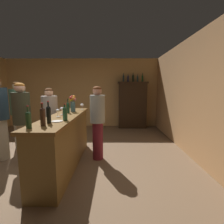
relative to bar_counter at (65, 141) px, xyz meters
The scene contains 24 objects.
floor 0.59m from the bar_counter, 168.85° to the left, with size 8.93×8.93×0.00m, color brown.
wall_back 3.66m from the bar_counter, 94.94° to the left, with size 6.02×0.12×2.65m, color tan.
wall_right 2.82m from the bar_counter, ahead, with size 0.12×6.99×2.65m, color tan.
bar_counter is the anchor object (origin of this frame).
display_cabinet 3.67m from the bar_counter, 62.89° to the left, with size 1.12×0.44×1.75m.
wine_bottle_pinot 1.18m from the bar_counter, 98.66° to the right, with size 0.07×0.07×0.30m.
wine_bottle_riesling 0.94m from the bar_counter, 90.68° to the right, with size 0.06×0.06×0.33m.
wine_bottle_syrah 1.07m from the bar_counter, 91.72° to the right, with size 0.07×0.07×0.32m.
wine_bottle_merlot 0.72m from the bar_counter, 91.62° to the left, with size 0.06×0.06×0.30m.
wine_bottle_rose 0.78m from the bar_counter, 69.96° to the right, with size 0.07×0.07×0.27m.
wine_glass_front 0.62m from the bar_counter, 118.34° to the left, with size 0.08×0.08×0.15m.
wine_glass_mid 1.09m from the bar_counter, 78.57° to the left, with size 0.08×0.08×0.15m.
wine_glass_rear 0.62m from the bar_counter, 119.73° to the right, with size 0.07×0.07×0.14m.
flower_arrangement 0.90m from the bar_counter, 85.76° to the left, with size 0.15×0.15×0.36m.
cheese_plate 0.76m from the bar_counter, 82.98° to the right, with size 0.17×0.17×0.01m, color white.
display_bottle_left 3.77m from the bar_counter, 68.00° to the left, with size 0.06×0.06×0.33m.
display_bottle_midleft 3.82m from the bar_counter, 65.45° to the left, with size 0.07×0.07×0.29m.
display_bottle_center 3.91m from the bar_counter, 62.78° to the left, with size 0.06×0.06×0.33m.
display_bottle_midright 3.97m from the bar_counter, 60.51° to the left, with size 0.06×0.06×0.29m.
display_bottle_right 4.07m from the bar_counter, 58.07° to the left, with size 0.07×0.07×0.32m.
patron_near_entrance 0.98m from the bar_counter, behind, with size 0.34×0.34×1.62m.
patron_in_grey 1.14m from the bar_counter, 123.95° to the left, with size 0.38×0.38×1.52m.
patron_tall 1.80m from the bar_counter, 145.06° to the left, with size 0.37×0.37×1.67m.
bartender 0.78m from the bar_counter, 28.33° to the left, with size 0.31×0.31×1.55m.
Camera 1 is at (1.26, -3.15, 1.51)m, focal length 26.66 mm.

